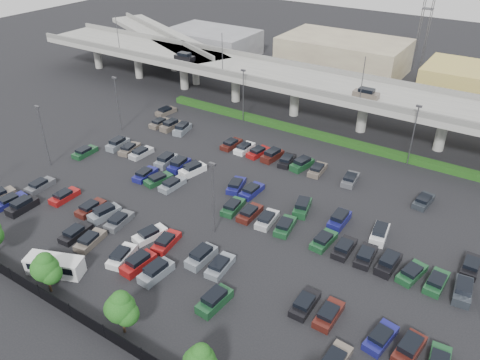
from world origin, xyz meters
name	(u,v)px	position (x,y,z in m)	size (l,w,h in m)	color
ground	(247,203)	(0.00, 0.00, 0.00)	(280.00, 280.00, 0.00)	black
overpass	(338,90)	(-0.21, 31.99, 6.97)	(150.00, 13.00, 15.80)	gray
on_ramp	(164,39)	(-52.10, 43.05, 6.86)	(50.93, 30.13, 8.80)	gray
hedge	(320,136)	(0.00, 25.00, 0.55)	(66.00, 1.60, 1.10)	#174213
fence	(97,328)	(-0.05, -28.00, 0.90)	(70.00, 0.10, 2.00)	black
tree_row	(110,302)	(0.70, -26.53, 3.52)	(65.07, 3.66, 5.94)	#332316
shuttle_bus	(55,265)	(-10.97, -24.37, 1.17)	(7.05, 4.59, 2.14)	silver
parked_cars	(224,207)	(-1.79, -3.32, 0.61)	(62.87, 41.64, 1.67)	#675B50
light_poles	(231,152)	(-4.13, 2.00, 6.24)	(66.90, 48.38, 10.30)	#49494D
distant_buildings	(442,75)	(12.38, 61.81, 3.74)	(138.00, 24.00, 9.00)	gray
comm_tower	(429,6)	(4.00, 74.00, 15.61)	(2.40, 2.40, 30.00)	#49494D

